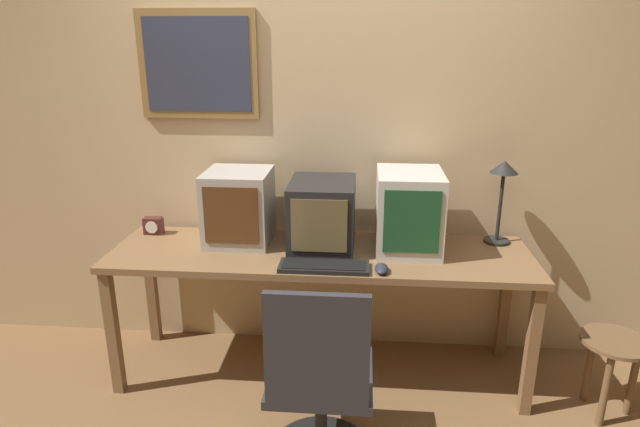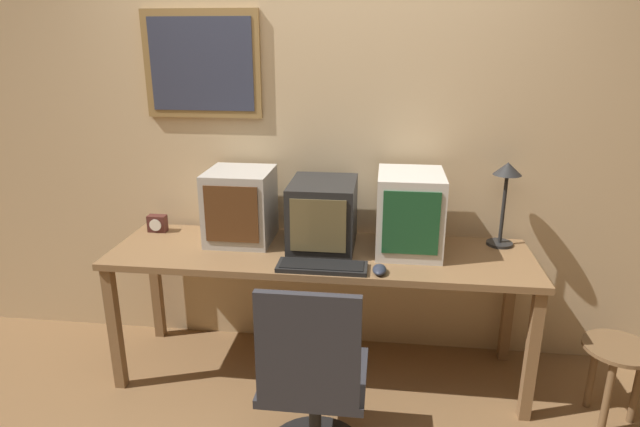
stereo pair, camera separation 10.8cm
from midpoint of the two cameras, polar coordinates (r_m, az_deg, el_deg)
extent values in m
cube|color=#D1B284|center=(3.10, -0.42, 8.10)|extent=(8.00, 0.05, 2.60)
cube|color=olive|center=(3.16, -13.90, 15.16)|extent=(0.67, 0.02, 0.59)
cube|color=#33384C|center=(3.15, -13.97, 15.15)|extent=(0.59, 0.01, 0.51)
cube|color=olive|center=(2.89, -1.08, -4.38)|extent=(2.25, 0.64, 0.04)
cube|color=olive|center=(3.12, -22.18, -11.73)|extent=(0.06, 0.06, 0.72)
cube|color=olive|center=(2.92, 20.62, -13.65)|extent=(0.06, 0.06, 0.72)
cube|color=olive|center=(3.55, -18.35, -7.55)|extent=(0.06, 0.06, 0.72)
cube|color=olive|center=(3.38, 18.24, -8.89)|extent=(0.06, 0.06, 0.72)
cube|color=#B7B2A8|center=(3.01, -9.67, 0.72)|extent=(0.35, 0.36, 0.40)
cube|color=#563319|center=(2.83, -10.58, -0.24)|extent=(0.29, 0.01, 0.31)
cube|color=black|center=(2.90, -0.82, -0.08)|extent=(0.35, 0.42, 0.37)
cube|color=brown|center=(2.69, -1.26, -1.36)|extent=(0.29, 0.01, 0.28)
cube|color=beige|center=(2.88, 8.37, 0.25)|extent=(0.34, 0.40, 0.43)
cube|color=#194C28|center=(2.68, 8.63, -0.93)|extent=(0.28, 0.01, 0.33)
cube|color=black|center=(2.66, -0.75, -5.71)|extent=(0.45, 0.16, 0.02)
cube|color=black|center=(2.66, -0.75, -5.46)|extent=(0.41, 0.13, 0.00)
ellipsoid|color=#282D3D|center=(2.64, 5.41, -5.88)|extent=(0.07, 0.12, 0.04)
cube|color=#4C231E|center=(3.29, -18.25, -1.24)|extent=(0.11, 0.06, 0.10)
cylinder|color=white|center=(3.26, -18.46, -1.43)|extent=(0.07, 0.00, 0.07)
cylinder|color=black|center=(3.15, 17.36, -2.81)|extent=(0.14, 0.14, 0.02)
cylinder|color=black|center=(3.08, 17.71, 0.75)|extent=(0.02, 0.02, 0.39)
cone|color=black|center=(3.03, 18.11, 4.74)|extent=(0.15, 0.15, 0.07)
cylinder|color=#282828|center=(2.59, -1.18, -20.79)|extent=(0.06, 0.06, 0.38)
cube|color=#2D2D33|center=(2.46, -1.21, -16.97)|extent=(0.45, 0.45, 0.04)
cube|color=#2D2D33|center=(2.14, -1.85, -14.40)|extent=(0.41, 0.04, 0.49)
cylinder|color=brown|center=(3.06, 28.14, -11.96)|extent=(0.33, 0.33, 0.02)
cylinder|color=brown|center=(3.21, 29.55, -15.16)|extent=(0.04, 0.04, 0.41)
cylinder|color=brown|center=(3.22, 25.89, -14.45)|extent=(0.04, 0.04, 0.41)
cylinder|color=brown|center=(3.06, 27.23, -16.42)|extent=(0.04, 0.04, 0.41)
camera|label=1|loc=(0.05, -91.10, -0.36)|focal=30.00mm
camera|label=2|loc=(0.05, 88.90, 0.36)|focal=30.00mm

